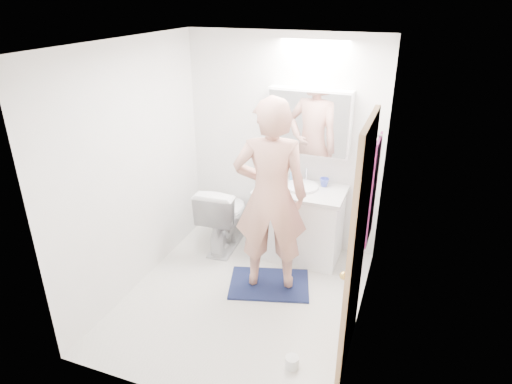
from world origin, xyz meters
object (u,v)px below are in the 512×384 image
at_px(medicine_cabinet, 309,122).
at_px(soap_bottle_a, 280,171).
at_px(toothbrush_cup, 324,182).
at_px(vanity_cabinet, 299,224).
at_px(soap_bottle_b, 294,174).
at_px(person, 271,197).
at_px(toilet_paper_roll, 292,362).
at_px(toilet, 224,216).

distance_m(medicine_cabinet, soap_bottle_a, 0.64).
xyz_separation_m(soap_bottle_a, toothbrush_cup, (0.51, 0.01, -0.07)).
xyz_separation_m(vanity_cabinet, soap_bottle_b, (-0.13, 0.18, 0.51)).
relative_size(soap_bottle_a, soap_bottle_b, 1.35).
height_order(medicine_cabinet, person, person).
bearing_deg(toilet_paper_roll, toothbrush_cup, 96.08).
xyz_separation_m(soap_bottle_a, soap_bottle_b, (0.16, 0.03, -0.03)).
distance_m(soap_bottle_b, toilet_paper_roll, 2.08).
xyz_separation_m(vanity_cabinet, medicine_cabinet, (0.01, 0.21, 1.11)).
bearing_deg(soap_bottle_b, toilet, -158.01).
bearing_deg(medicine_cabinet, person, -97.90).
xyz_separation_m(vanity_cabinet, toilet_paper_roll, (0.41, -1.64, -0.34)).
relative_size(soap_bottle_b, toilet_paper_roll, 1.53).
relative_size(vanity_cabinet, soap_bottle_b, 5.35).
distance_m(soap_bottle_b, toothbrush_cup, 0.35).
height_order(soap_bottle_a, toilet_paper_roll, soap_bottle_a).
relative_size(toilet, toilet_paper_roll, 7.28).
bearing_deg(soap_bottle_b, vanity_cabinet, -54.90).
distance_m(vanity_cabinet, person, 0.91).
bearing_deg(soap_bottle_b, soap_bottle_a, -169.57).
distance_m(person, soap_bottle_a, 0.84).
bearing_deg(soap_bottle_b, medicine_cabinet, 12.83).
xyz_separation_m(person, toilet_paper_roll, (0.52, -0.97, -0.95)).
bearing_deg(toilet, person, 139.64).
bearing_deg(person, vanity_cabinet, -116.01).
distance_m(medicine_cabinet, toilet_paper_roll, 2.38).
xyz_separation_m(medicine_cabinet, person, (-0.12, -0.88, -0.50)).
height_order(soap_bottle_a, toothbrush_cup, soap_bottle_a).
bearing_deg(vanity_cabinet, person, -99.90).
bearing_deg(medicine_cabinet, toilet, -159.35).
xyz_separation_m(soap_bottle_b, toothbrush_cup, (0.34, -0.02, -0.04)).
distance_m(medicine_cabinet, toilet, 1.43).
relative_size(medicine_cabinet, toilet_paper_roll, 8.00).
xyz_separation_m(vanity_cabinet, soap_bottle_a, (-0.29, 0.15, 0.54)).
bearing_deg(toothbrush_cup, soap_bottle_b, 176.66).
xyz_separation_m(toothbrush_cup, toilet_paper_roll, (0.19, -1.80, -0.82)).
height_order(vanity_cabinet, soap_bottle_b, soap_bottle_b).
distance_m(vanity_cabinet, medicine_cabinet, 1.13).
distance_m(person, toilet_paper_roll, 1.46).
distance_m(vanity_cabinet, toothbrush_cup, 0.55).
bearing_deg(soap_bottle_b, toothbrush_cup, -3.34).
height_order(toilet, soap_bottle_a, soap_bottle_a).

